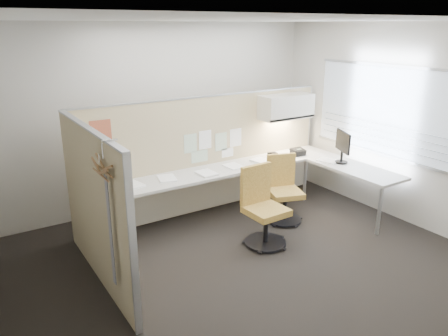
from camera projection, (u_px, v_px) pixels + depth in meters
floor at (236, 261)px, 5.34m from camera, size 5.50×4.50×0.01m
ceiling at (238, 19)px, 4.46m from camera, size 5.50×4.50×0.01m
wall_back at (154, 117)px, 6.70m from camera, size 5.50×0.02×2.80m
wall_front at (415, 224)px, 3.10m from camera, size 5.50×0.02×2.80m
wall_right at (394, 123)px, 6.31m from camera, size 0.02×4.50×2.80m
window_pane at (394, 113)px, 6.25m from camera, size 0.01×2.80×1.30m
partition_back at (207, 155)px, 6.62m from camera, size 4.10×0.06×1.75m
partition_left at (95, 208)px, 4.69m from camera, size 0.06×2.20×1.75m
desk at (245, 176)px, 6.53m from camera, size 4.00×2.07×0.73m
overhead_bin at (286, 107)px, 6.95m from camera, size 0.90×0.36×0.38m
task_light_strip at (286, 119)px, 7.02m from camera, size 0.60×0.06×0.02m
pinned_papers at (213, 144)px, 6.59m from camera, size 1.01×0.00×0.47m
poster at (101, 134)px, 5.60m from camera, size 0.28×0.00×0.35m
chair_left at (263, 209)px, 5.65m from camera, size 0.54×0.54×1.03m
chair_right at (283, 191)px, 6.34m from camera, size 0.57×0.58×0.96m
monitor at (343, 145)px, 6.61m from camera, size 0.21×0.44×0.49m
phone at (298, 152)px, 7.09m from camera, size 0.23×0.21×0.12m
stapler at (272, 154)px, 7.09m from camera, size 0.14×0.06×0.05m
tape_dispenser at (274, 155)px, 7.02m from camera, size 0.11×0.07×0.06m
coat_hook at (104, 181)px, 3.93m from camera, size 0.18×0.47×1.41m
paper_stack_0 at (132, 185)px, 5.74m from camera, size 0.29×0.34×0.03m
paper_stack_1 at (167, 178)px, 5.99m from camera, size 0.30×0.35×0.02m
paper_stack_2 at (206, 174)px, 6.17m from camera, size 0.24×0.31×0.03m
paper_stack_3 at (233, 166)px, 6.52m from camera, size 0.25×0.31×0.02m
paper_stack_4 at (261, 161)px, 6.75m from camera, size 0.27×0.33×0.03m
paper_stack_5 at (328, 161)px, 6.78m from camera, size 0.30×0.35×0.02m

